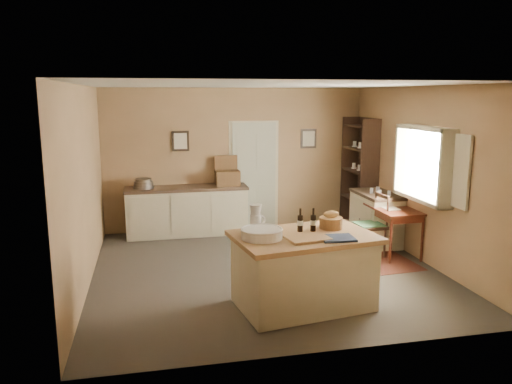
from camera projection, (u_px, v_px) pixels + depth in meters
ground at (265, 269)px, 7.45m from camera, size 5.00×5.00×0.00m
wall_back at (236, 159)px, 9.59m from camera, size 5.00×0.10×2.70m
wall_front at (325, 223)px, 4.80m from camera, size 5.00×0.10×2.70m
wall_left at (84, 187)px, 6.68m from camera, size 0.10×5.00×2.70m
wall_right at (423, 175)px, 7.71m from camera, size 0.10×5.00×2.70m
ceiling at (266, 85)px, 6.94m from camera, size 5.00×5.00×0.00m
door at (254, 174)px, 9.69m from camera, size 0.97×0.06×2.11m
framed_prints at (246, 140)px, 9.54m from camera, size 2.82×0.02×0.38m
window at (426, 164)px, 7.47m from camera, size 0.25×1.99×1.12m
work_island at (303, 268)px, 6.09m from camera, size 1.82×1.33×1.20m
sideboard at (187, 209)px, 9.27m from camera, size 2.24×0.63×1.18m
rug at (368, 257)px, 8.01m from camera, size 1.22×1.68×0.01m
writing_desk at (393, 214)px, 8.07m from camera, size 0.61×1.00×0.82m
desk_chair at (369, 226)px, 8.02m from camera, size 0.49×0.49×0.99m
right_cabinet at (376, 218)px, 8.71m from camera, size 0.59×1.06×0.99m
shelving_unit at (361, 174)px, 9.60m from camera, size 0.36×0.96×2.14m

